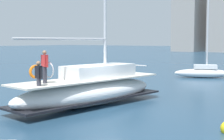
# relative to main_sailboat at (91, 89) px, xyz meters

# --- Properties ---
(ground_plane) EXTENTS (400.00, 400.00, 0.00)m
(ground_plane) POSITION_rel_main_sailboat_xyz_m (0.83, -0.33, -0.92)
(ground_plane) COLOR navy
(main_sailboat) EXTENTS (3.39, 9.80, 14.16)m
(main_sailboat) POSITION_rel_main_sailboat_xyz_m (0.00, 0.00, 0.00)
(main_sailboat) COLOR white
(main_sailboat) RESTS_ON ground
(moored_catamaran) EXTENTS (5.21, 3.62, 7.88)m
(moored_catamaran) POSITION_rel_main_sailboat_xyz_m (-0.57, 16.88, -0.35)
(moored_catamaran) COLOR white
(moored_catamaran) RESTS_ON ground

